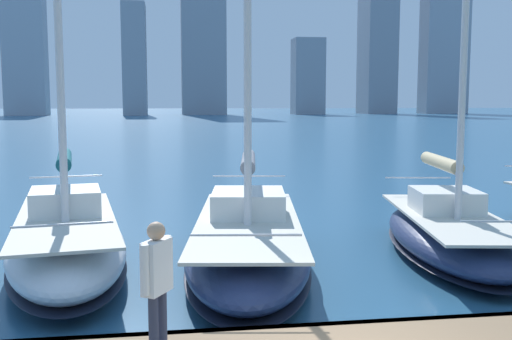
{
  "coord_description": "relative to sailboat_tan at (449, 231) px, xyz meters",
  "views": [
    {
      "loc": [
        2.24,
        6.71,
        3.78
      ],
      "look_at": [
        0.25,
        -6.78,
        2.2
      ],
      "focal_mm": 42.0,
      "sensor_mm": 36.0,
      "label": 1
    }
  ],
  "objects": [
    {
      "name": "sailboat_grey",
      "position": [
        5.01,
        0.61,
        0.05
      ],
      "size": [
        3.81,
        8.43,
        10.17
      ],
      "color": "navy",
      "rests_on": "ground"
    },
    {
      "name": "sailboat_teal",
      "position": [
        8.95,
        0.12,
        0.08
      ],
      "size": [
        3.55,
        7.53,
        9.59
      ],
      "color": "white",
      "rests_on": "ground"
    },
    {
      "name": "sailboat_tan",
      "position": [
        0.0,
        0.0,
        0.0
      ],
      "size": [
        3.66,
        7.39,
        10.71
      ],
      "color": "navy",
      "rests_on": "ground"
    },
    {
      "name": "city_skyline",
      "position": [
        -2.98,
        -154.64,
        19.32
      ],
      "size": [
        174.91,
        22.93,
        50.7
      ],
      "color": "#989DA7",
      "rests_on": "ground"
    },
    {
      "name": "person_white_shirt",
      "position": [
        6.89,
        6.09,
        0.99
      ],
      "size": [
        0.4,
        0.55,
        1.7
      ],
      "color": "#2D3347",
      "rests_on": "dock_pier"
    }
  ]
}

